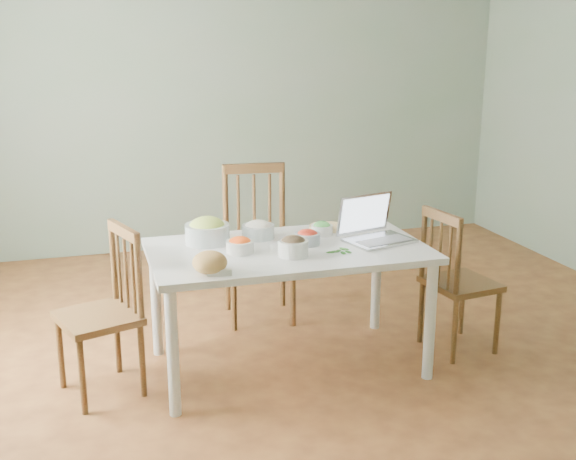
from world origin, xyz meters
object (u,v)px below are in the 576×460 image
object	(u,v)px
chair_left	(98,314)
chair_right	(461,280)
bread_boule	(210,262)
laptop	(380,220)
chair_far	(259,245)
bowl_squash	(207,230)
dining_table	(288,308)

from	to	relation	value
chair_left	chair_right	size ratio (longest dim) A/B	1.03
bread_boule	laptop	size ratio (longest dim) A/B	0.48
chair_far	laptop	size ratio (longest dim) A/B	2.81
chair_left	chair_right	xyz separation A→B (m)	(2.10, -0.04, -0.01)
chair_left	chair_right	world-z (taller)	chair_left
chair_far	bowl_squash	size ratio (longest dim) A/B	4.07
dining_table	laptop	distance (m)	0.72
bowl_squash	dining_table	bearing A→B (deg)	-27.79
chair_far	bowl_squash	distance (m)	0.74
dining_table	bread_boule	distance (m)	0.71
chair_right	bread_boule	world-z (taller)	chair_right
chair_far	bread_boule	bearing A→B (deg)	-110.37
chair_left	laptop	distance (m)	1.62
chair_left	bowl_squash	bearing A→B (deg)	91.86
chair_left	bowl_squash	distance (m)	0.75
bread_boule	bowl_squash	world-z (taller)	bowl_squash
chair_far	chair_left	distance (m)	1.31
dining_table	chair_right	distance (m)	1.06
chair_left	chair_right	bearing A→B (deg)	70.35
dining_table	bread_boule	size ratio (longest dim) A/B	8.75
chair_right	bowl_squash	distance (m)	1.53
bowl_squash	laptop	bearing A→B (deg)	-15.32
chair_right	bowl_squash	world-z (taller)	chair_right
chair_far	laptop	bearing A→B (deg)	-51.85
bread_boule	laptop	bearing A→B (deg)	14.81
dining_table	laptop	world-z (taller)	laptop
bowl_squash	bread_boule	bearing A→B (deg)	-98.95
chair_right	laptop	world-z (taller)	laptop
dining_table	chair_left	bearing A→B (deg)	-179.07
dining_table	bread_boule	bearing A→B (deg)	-147.72
dining_table	chair_far	xyz separation A→B (m)	(0.02, 0.75, 0.15)
dining_table	bowl_squash	world-z (taller)	bowl_squash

